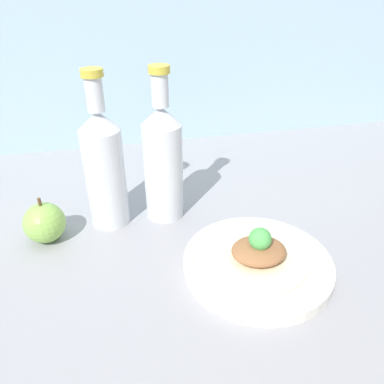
{
  "coord_description": "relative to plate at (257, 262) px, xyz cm",
  "views": [
    {
      "loc": [
        -10.82,
        -44.54,
        40.53
      ],
      "look_at": [
        1.14,
        6.42,
        9.8
      ],
      "focal_mm": 35.0,
      "sensor_mm": 36.0,
      "label": 1
    }
  ],
  "objects": [
    {
      "name": "plate",
      "position": [
        0.0,
        0.0,
        0.0
      ],
      "size": [
        23.28,
        23.28,
        2.3
      ],
      "color": "silver",
      "rests_on": "ground_plane"
    },
    {
      "name": "cider_bottle_left",
      "position": [
        -21.87,
        18.93,
        10.18
      ],
      "size": [
        7.09,
        7.09,
        27.99
      ],
      "color": "silver",
      "rests_on": "ground_plane"
    },
    {
      "name": "ground_plane",
      "position": [
        -9.48,
        3.05,
        -3.23
      ],
      "size": [
        180.0,
        110.0,
        4.0
      ],
      "primitive_type": "cube",
      "color": "gray"
    },
    {
      "name": "plated_food",
      "position": [
        -0.0,
        -0.0,
        2.2
      ],
      "size": [
        15.57,
        15.57,
        5.71
      ],
      "color": "beige",
      "rests_on": "plate"
    },
    {
      "name": "cider_bottle_right",
      "position": [
        -11.48,
        18.93,
        10.18
      ],
      "size": [
        7.09,
        7.09,
        27.99
      ],
      "color": "silver",
      "rests_on": "ground_plane"
    },
    {
      "name": "apple",
      "position": [
        -32.92,
        15.5,
        2.31
      ],
      "size": [
        7.08,
        7.08,
        8.43
      ],
      "color": "#84B74C",
      "rests_on": "ground_plane"
    }
  ]
}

